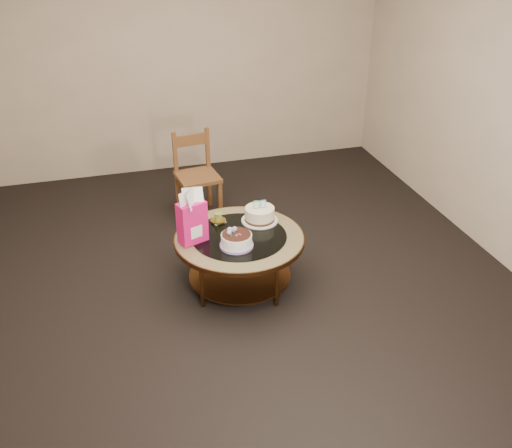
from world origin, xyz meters
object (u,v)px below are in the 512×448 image
object	(u,v)px
coffee_table	(239,245)
dining_chair	(197,175)
gift_bag	(192,217)
cream_cake	(260,215)
decorated_cake	(236,241)

from	to	relation	value
coffee_table	dining_chair	size ratio (longest dim) A/B	1.23
gift_bag	dining_chair	world-z (taller)	gift_bag
gift_bag	cream_cake	bearing A→B (deg)	-4.84
coffee_table	cream_cake	world-z (taller)	cream_cake
decorated_cake	gift_bag	xyz separation A→B (m)	(-0.30, 0.16, 0.16)
decorated_cake	cream_cake	xyz separation A→B (m)	(0.28, 0.33, 0.01)
coffee_table	decorated_cake	xyz separation A→B (m)	(-0.06, -0.14, 0.13)
decorated_cake	dining_chair	xyz separation A→B (m)	(-0.03, 1.44, -0.09)
coffee_table	gift_bag	world-z (taller)	gift_bag
decorated_cake	cream_cake	bearing A→B (deg)	49.68
decorated_cake	gift_bag	bearing A→B (deg)	151.11
cream_cake	decorated_cake	bearing A→B (deg)	-126.80
gift_bag	dining_chair	size ratio (longest dim) A/B	0.51
coffee_table	decorated_cake	world-z (taller)	decorated_cake
coffee_table	decorated_cake	size ratio (longest dim) A/B	4.03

